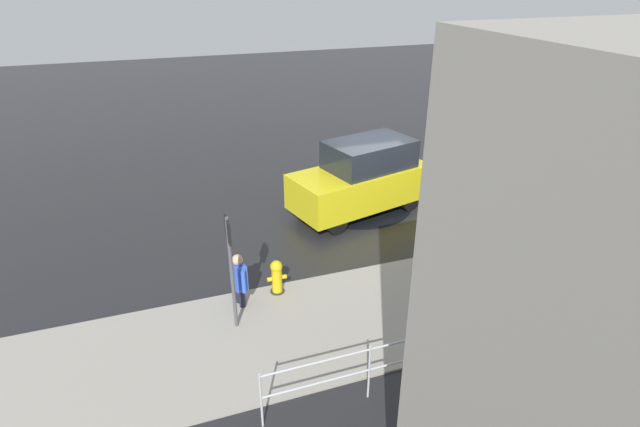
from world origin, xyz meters
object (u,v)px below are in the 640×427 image
(delivery_truck, at_px, (581,162))
(fire_hydrant, at_px, (277,277))
(sign_post, at_px, (230,258))
(moving_hatchback, at_px, (362,178))
(pedestrian, at_px, (239,278))

(delivery_truck, distance_m, fire_hydrant, 9.41)
(fire_hydrant, bearing_deg, delivery_truck, -171.42)
(fire_hydrant, xyz_separation_m, sign_post, (1.04, 0.84, 1.18))
(moving_hatchback, height_order, delivery_truck, delivery_truck)
(fire_hydrant, distance_m, sign_post, 1.78)
(delivery_truck, relative_size, sign_post, 2.36)
(delivery_truck, bearing_deg, pedestrian, 8.89)
(pedestrian, xyz_separation_m, sign_post, (0.22, 0.66, 0.90))
(moving_hatchback, distance_m, sign_post, 5.92)
(moving_hatchback, xyz_separation_m, fire_hydrant, (3.32, 3.13, -0.63))
(moving_hatchback, xyz_separation_m, delivery_truck, (-5.94, 1.73, 0.35))
(pedestrian, height_order, sign_post, sign_post)
(moving_hatchback, xyz_separation_m, pedestrian, (4.14, 3.31, -0.34))
(delivery_truck, bearing_deg, fire_hydrant, 8.58)
(moving_hatchback, height_order, sign_post, sign_post)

